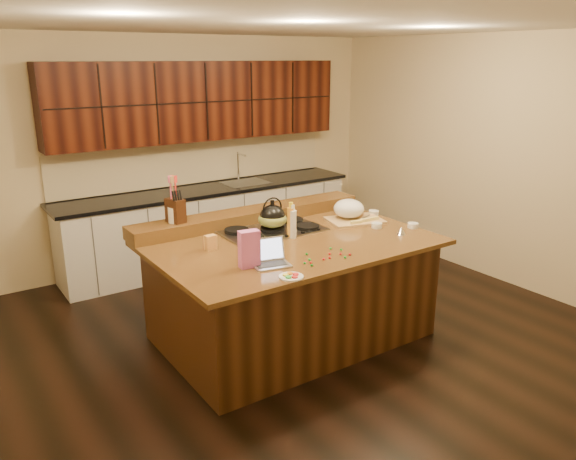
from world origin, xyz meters
TOP-DOWN VIEW (x-y plane):
  - room at (0.00, 0.00)m, footprint 5.52×5.02m
  - island at (0.00, 0.00)m, footprint 2.40×1.60m
  - back_ledge at (0.00, 0.70)m, footprint 2.40×0.30m
  - cooktop at (0.00, 0.30)m, footprint 0.92×0.52m
  - back_counter at (0.30, 2.23)m, footprint 3.70×0.66m
  - kettle at (0.00, 0.30)m, footprint 0.30×0.30m
  - green_bowl at (0.00, 0.30)m, footprint 0.27×0.27m
  - laptop at (-0.47, -0.39)m, footprint 0.32×0.27m
  - oil_bottle at (0.04, 0.07)m, footprint 0.09×0.09m
  - vinegar_bottle at (0.05, 0.05)m, footprint 0.08×0.08m
  - wooden_tray at (0.83, 0.19)m, footprint 0.59×0.49m
  - ramekin_a at (1.15, -0.33)m, footprint 0.11×0.11m
  - ramekin_b at (0.87, -0.14)m, footprint 0.11×0.11m
  - ramekin_c at (1.15, 0.21)m, footprint 0.11×0.11m
  - strainer_bowl at (0.90, 0.26)m, footprint 0.27×0.27m
  - kitchen_timer at (0.91, -0.42)m, footprint 0.10×0.10m
  - pink_bag at (-0.63, -0.36)m, footprint 0.16×0.10m
  - candy_plate at (-0.49, -0.71)m, footprint 0.23×0.23m
  - package_box at (-0.69, 0.17)m, footprint 0.09×0.07m
  - utensil_crock at (-0.77, 0.70)m, footprint 0.14×0.14m
  - knife_block at (-0.76, 0.70)m, footprint 0.14×0.19m
  - gumdrop_0 at (-0.02, -0.56)m, footprint 0.02×0.02m
  - gumdrop_1 at (-0.11, -0.38)m, footprint 0.02×0.02m
  - gumdrop_2 at (-0.08, -0.56)m, footprint 0.02×0.02m
  - gumdrop_3 at (0.18, -0.46)m, footprint 0.02×0.02m
  - gumdrop_4 at (0.16, -0.59)m, footprint 0.02×0.02m
  - gumdrop_5 at (0.13, -0.39)m, footprint 0.02×0.02m
  - gumdrop_6 at (-0.23, -0.52)m, footprint 0.02×0.02m
  - gumdrop_7 at (-0.23, -0.61)m, footprint 0.02×0.02m
  - gumdrop_8 at (0.04, -0.49)m, footprint 0.02×0.02m
  - gumdrop_9 at (0.09, -0.62)m, footprint 0.02×0.02m
  - gumdrop_10 at (-0.20, -0.56)m, footprint 0.02×0.02m
  - gumdrop_11 at (-0.17, -0.51)m, footprint 0.02×0.02m
  - gumdrop_12 at (0.11, -0.54)m, footprint 0.02×0.02m
  - gumdrop_13 at (-0.25, -0.54)m, footprint 0.02×0.02m

SIDE VIEW (x-z plane):
  - island at x=0.00m, z-range 0.00..0.92m
  - candy_plate at x=-0.49m, z-range 0.92..0.93m
  - gumdrop_0 at x=-0.02m, z-range 0.92..0.94m
  - gumdrop_1 at x=-0.11m, z-range 0.92..0.94m
  - gumdrop_2 at x=-0.08m, z-range 0.92..0.94m
  - gumdrop_3 at x=0.18m, z-range 0.92..0.94m
  - gumdrop_4 at x=0.16m, z-range 0.92..0.94m
  - gumdrop_5 at x=0.13m, z-range 0.92..0.94m
  - gumdrop_6 at x=-0.23m, z-range 0.92..0.94m
  - gumdrop_7 at x=-0.23m, z-range 0.92..0.94m
  - gumdrop_8 at x=0.04m, z-range 0.92..0.94m
  - gumdrop_9 at x=0.09m, z-range 0.92..0.94m
  - gumdrop_10 at x=-0.20m, z-range 0.92..0.94m
  - gumdrop_11 at x=-0.17m, z-range 0.92..0.94m
  - gumdrop_12 at x=0.11m, z-range 0.92..0.94m
  - gumdrop_13 at x=-0.25m, z-range 0.92..0.94m
  - cooktop at x=0.00m, z-range 0.91..0.96m
  - ramekin_a at x=1.15m, z-range 0.92..0.96m
  - ramekin_b at x=0.87m, z-range 0.92..0.96m
  - ramekin_c at x=1.15m, z-range 0.92..0.96m
  - kitchen_timer at x=0.91m, z-range 0.92..0.99m
  - strainer_bowl at x=0.90m, z-range 0.92..1.01m
  - laptop at x=-0.47m, z-range 0.87..1.07m
  - back_ledge at x=0.00m, z-range 0.92..1.04m
  - package_box at x=-0.69m, z-range 0.92..1.04m
  - back_counter at x=0.30m, z-range -0.22..2.18m
  - wooden_tray at x=0.83m, z-range 0.91..1.12m
  - green_bowl at x=0.00m, z-range 0.97..1.11m
  - vinegar_bottle at x=0.05m, z-range 0.92..1.17m
  - oil_bottle at x=0.04m, z-range 0.92..1.19m
  - pink_bag at x=-0.63m, z-range 0.92..1.21m
  - kettle at x=0.00m, z-range 0.97..1.17m
  - utensil_crock at x=-0.77m, z-range 1.04..1.18m
  - knife_block at x=-0.76m, z-range 1.04..1.25m
  - room at x=0.00m, z-range -0.01..2.71m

